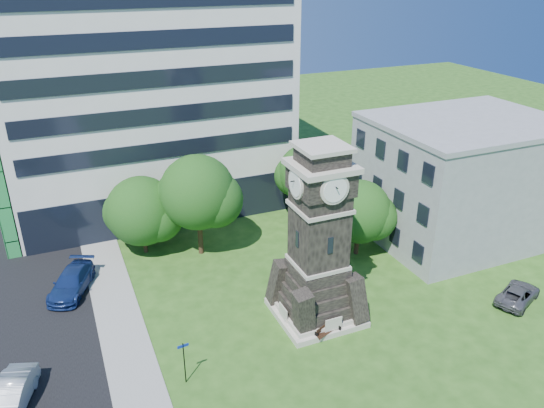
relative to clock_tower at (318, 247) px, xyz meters
name	(u,v)px	position (x,y,z in m)	size (l,w,h in m)	color
ground	(288,343)	(-3.00, -2.00, -5.28)	(160.00, 160.00, 0.00)	#285117
sidewalk	(123,334)	(-12.50, 3.00, -5.25)	(3.00, 70.00, 0.06)	gray
clock_tower	(318,247)	(0.00, 0.00, 0.00)	(5.40, 5.40, 12.22)	beige
office_tall	(140,57)	(-6.20, 23.84, 8.94)	(26.20, 15.11, 28.60)	white
office_low	(461,179)	(16.97, 6.00, -0.07)	(15.20, 12.20, 10.40)	#9B9EA1
car_street_mid	(11,397)	(-18.97, -0.99, -4.50)	(1.64, 4.71, 1.55)	#BABEC3
car_street_north	(72,282)	(-15.11, 9.58, -4.49)	(2.20, 5.42, 1.57)	navy
car_east_lot	(518,294)	(13.96, -4.23, -4.68)	(2.00, 4.35, 1.21)	#505055
park_bench	(326,331)	(-0.45, -2.37, -4.80)	(1.75, 0.47, 0.91)	black
street_sign	(184,358)	(-9.84, -2.78, -3.55)	(0.66, 0.07, 2.77)	black
tree_nw	(143,212)	(-8.95, 13.32, -1.65)	(6.27, 5.70, 6.63)	#332114
tree_nc	(199,195)	(-4.73, 11.35, -0.01)	(6.66, 6.05, 8.52)	#332114
tree_ne	(308,175)	(5.88, 13.17, -0.66)	(5.83, 5.30, 7.47)	#332114
tree_east	(360,213)	(7.08, 6.21, -1.60)	(5.69, 5.17, 6.42)	#332114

